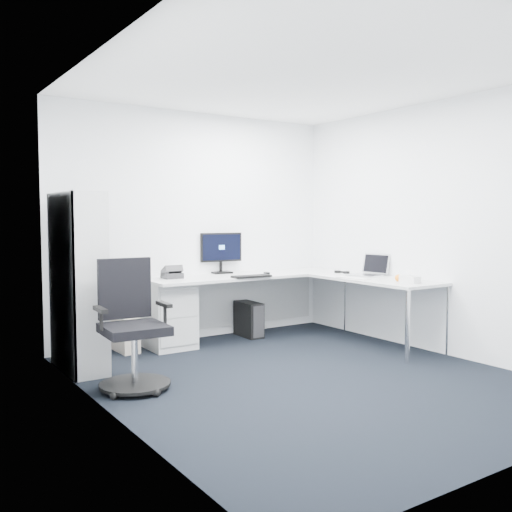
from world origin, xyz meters
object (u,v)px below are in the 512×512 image
task_chair (134,325)px  monitor (222,252)px  l_desk (268,310)px  laptop (365,265)px  bookshelf (78,282)px

task_chair → monitor: monitor is taller
l_desk → laptop: laptop is taller
l_desk → bookshelf: size_ratio=1.56×
l_desk → monitor: (-0.25, 0.63, 0.64)m
laptop → task_chair: bearing=176.0°
l_desk → laptop: bearing=-31.4°
monitor → l_desk: bearing=-61.5°
monitor → laptop: size_ratio=1.43×
monitor → laptop: 1.73m
l_desk → task_chair: bearing=-156.5°
bookshelf → laptop: bookshelf is taller
monitor → laptop: bearing=-38.3°
bookshelf → task_chair: 0.98m
bookshelf → task_chair: bookshelf is taller
l_desk → monitor: size_ratio=4.96×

